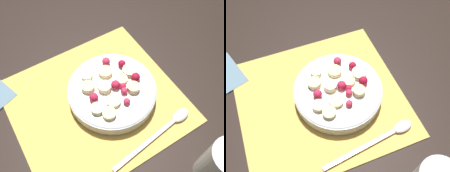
# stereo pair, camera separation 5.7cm
# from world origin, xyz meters

# --- Properties ---
(ground_plane) EXTENTS (3.00, 3.00, 0.00)m
(ground_plane) POSITION_xyz_m (0.00, 0.00, 0.00)
(ground_plane) COLOR black
(placemat) EXTENTS (0.39, 0.36, 0.01)m
(placemat) POSITION_xyz_m (0.00, 0.00, 0.00)
(placemat) COLOR #E0B251
(placemat) RESTS_ON ground_plane
(fruit_bowl) EXTENTS (0.21, 0.21, 0.05)m
(fruit_bowl) POSITION_xyz_m (-0.04, 0.01, 0.03)
(fruit_bowl) COLOR silver
(fruit_bowl) RESTS_ON placemat
(spoon) EXTENTS (0.22, 0.04, 0.01)m
(spoon) POSITION_xyz_m (-0.10, 0.14, 0.01)
(spoon) COLOR silver
(spoon) RESTS_ON placemat
(drinking_glass) EXTENTS (0.07, 0.07, 0.12)m
(drinking_glass) POSITION_xyz_m (-0.12, 0.27, 0.06)
(drinking_glass) COLOR white
(drinking_glass) RESTS_ON ground_plane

